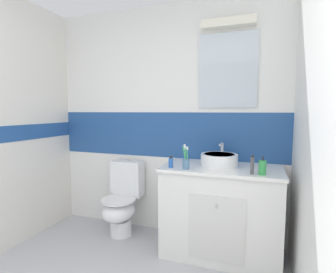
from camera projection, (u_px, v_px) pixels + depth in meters
wall_back_tiled at (167, 120)px, 2.90m from camera, size 3.20×0.20×2.50m
wall_right_plain at (335, 135)px, 1.28m from camera, size 0.10×3.48×2.50m
vanity_cabinet at (221, 210)px, 2.44m from camera, size 1.08×0.60×0.85m
sink_basin at (219, 160)px, 2.42m from camera, size 0.34×0.39×0.21m
toilet at (122, 201)px, 2.85m from camera, size 0.37×0.50×0.81m
toothbrush_cup at (186, 162)px, 2.29m from camera, size 0.06×0.06×0.22m
soap_dispenser at (262, 167)px, 2.09m from camera, size 0.06×0.06×0.16m
perfume_flask_small at (171, 162)px, 2.35m from camera, size 0.04×0.03×0.11m
toothpaste_tube_upright at (252, 165)px, 2.10m from camera, size 0.03×0.03×0.16m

